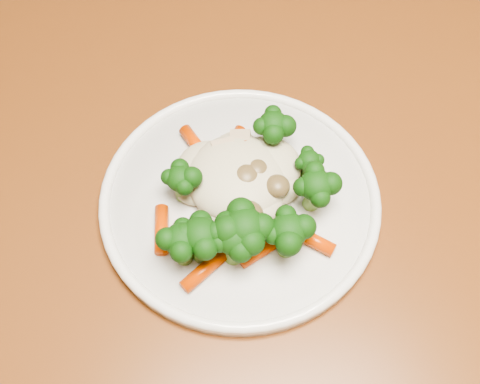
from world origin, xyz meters
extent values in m
plane|color=brown|center=(0.00, 0.00, 0.00)|extent=(3.00, 3.00, 0.00)
cube|color=brown|center=(0.29, -0.31, 0.73)|extent=(1.23, 0.90, 0.04)
cube|color=brown|center=(0.76, 0.07, 0.35)|extent=(0.07, 0.07, 0.71)
cylinder|color=white|center=(0.22, -0.39, 0.76)|extent=(0.25, 0.25, 0.01)
ellipsoid|color=beige|center=(0.22, -0.38, 0.78)|extent=(0.11, 0.10, 0.04)
ellipsoid|color=black|center=(0.16, -0.45, 0.78)|extent=(0.05, 0.05, 0.04)
ellipsoid|color=black|center=(0.21, -0.44, 0.79)|extent=(0.05, 0.05, 0.05)
ellipsoid|color=black|center=(0.25, -0.45, 0.78)|extent=(0.05, 0.05, 0.04)
ellipsoid|color=black|center=(0.28, -0.41, 0.78)|extent=(0.05, 0.05, 0.04)
ellipsoid|color=black|center=(0.28, -0.38, 0.78)|extent=(0.03, 0.03, 0.03)
ellipsoid|color=black|center=(0.26, -0.34, 0.78)|extent=(0.04, 0.04, 0.04)
ellipsoid|color=black|center=(0.17, -0.38, 0.78)|extent=(0.04, 0.04, 0.04)
ellipsoid|color=black|center=(0.18, -0.44, 0.78)|extent=(0.05, 0.05, 0.05)
ellipsoid|color=black|center=(0.20, -0.45, 0.78)|extent=(0.05, 0.05, 0.04)
cylinder|color=#E14705|center=(0.18, -0.33, 0.77)|extent=(0.03, 0.04, 0.01)
cylinder|color=#E14705|center=(0.22, -0.34, 0.77)|extent=(0.03, 0.04, 0.01)
cylinder|color=#E14705|center=(0.27, -0.37, 0.77)|extent=(0.04, 0.02, 0.01)
cylinder|color=#E14705|center=(0.14, -0.42, 0.77)|extent=(0.02, 0.05, 0.01)
cylinder|color=#E14705|center=(0.17, -0.46, 0.77)|extent=(0.04, 0.04, 0.01)
cylinder|color=#E14705|center=(0.22, -0.45, 0.77)|extent=(0.04, 0.03, 0.01)
cylinder|color=#E14705|center=(0.27, -0.45, 0.77)|extent=(0.04, 0.03, 0.01)
cylinder|color=#E14705|center=(0.23, -0.37, 0.78)|extent=(0.02, 0.05, 0.01)
ellipsoid|color=brown|center=(0.23, -0.38, 0.78)|extent=(0.03, 0.03, 0.02)
ellipsoid|color=brown|center=(0.25, -0.40, 0.78)|extent=(0.02, 0.02, 0.02)
ellipsoid|color=brown|center=(0.21, -0.39, 0.78)|extent=(0.02, 0.02, 0.01)
ellipsoid|color=brown|center=(0.22, -0.42, 0.78)|extent=(0.03, 0.03, 0.02)
ellipsoid|color=brown|center=(0.22, -0.39, 0.78)|extent=(0.03, 0.03, 0.02)
cube|color=tan|center=(0.21, -0.35, 0.78)|extent=(0.02, 0.02, 0.01)
cube|color=tan|center=(0.22, -0.34, 0.78)|extent=(0.02, 0.02, 0.01)
camera|label=1|loc=(0.17, -0.67, 1.22)|focal=45.00mm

